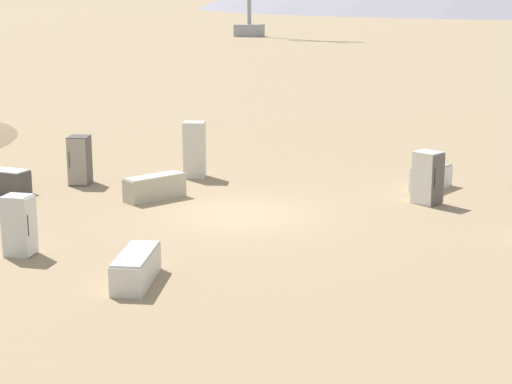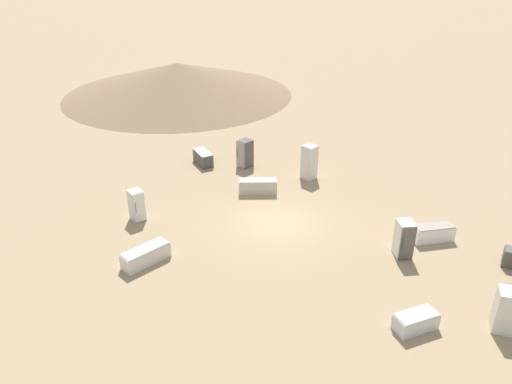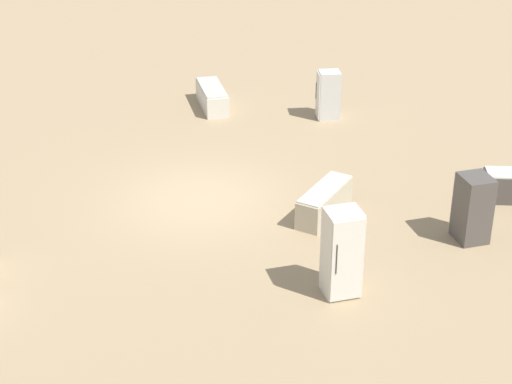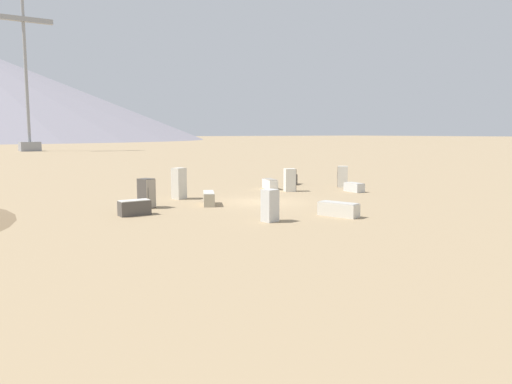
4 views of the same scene
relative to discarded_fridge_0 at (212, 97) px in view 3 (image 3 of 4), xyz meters
name	(u,v)px [view 3 (image 3 of 4)]	position (x,y,z in m)	size (l,w,h in m)	color
ground_plane	(199,199)	(-0.34, 6.11, -0.33)	(1000.00, 1000.00, 0.00)	#9E8460
discarded_fridge_0	(212,97)	(0.00, 0.00, 0.00)	(1.23, 2.06, 0.67)	beige
discarded_fridge_2	(472,208)	(-6.63, 7.60, 0.44)	(0.85, 0.93, 1.56)	#4C4742
discarded_fridge_4	(328,95)	(-3.53, 0.63, 0.39)	(0.74, 0.66, 1.45)	silver
discarded_fridge_6	(324,202)	(-3.38, 6.73, 0.03)	(1.37, 1.97, 0.73)	#B2A88E
discarded_fridge_10	(342,253)	(-3.69, 9.96, 0.60)	(0.86, 0.84, 1.87)	beige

